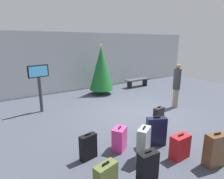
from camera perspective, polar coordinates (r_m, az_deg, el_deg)
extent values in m
plane|color=#424754|center=(7.50, 7.71, -6.90)|extent=(16.00, 16.00, 0.00)
cube|color=#B7BCC1|center=(10.99, -8.29, 8.33)|extent=(16.00, 0.20, 3.16)
cylinder|color=#4C3319|center=(10.01, -3.15, -0.61)|extent=(0.12, 0.12, 0.24)
cone|color=#196628|center=(9.77, -3.25, 6.34)|extent=(1.22, 1.22, 2.20)
sphere|color=#F2D84C|center=(9.68, -3.35, 13.15)|extent=(0.12, 0.12, 0.12)
sphere|color=blue|center=(9.79, -4.81, 6.88)|extent=(0.08, 0.08, 0.08)
sphere|color=red|center=(10.09, -4.58, 4.99)|extent=(0.08, 0.08, 0.08)
sphere|color=blue|center=(9.52, -3.80, 7.10)|extent=(0.08, 0.08, 0.08)
sphere|color=red|center=(9.59, -1.89, 6.21)|extent=(0.08, 0.08, 0.08)
cylinder|color=#333338|center=(7.86, -20.67, -1.46)|extent=(0.12, 0.12, 1.37)
cube|color=black|center=(7.67, -21.27, 5.14)|extent=(0.78, 0.23, 0.46)
cube|color=#4CB2F2|center=(7.63, -21.20, 5.10)|extent=(0.69, 0.15, 0.39)
cube|color=#4C5159|center=(11.60, 7.68, 3.02)|extent=(1.62, 0.44, 0.06)
cube|color=black|center=(11.27, 5.29, 1.51)|extent=(0.08, 0.35, 0.42)
cube|color=black|center=(12.05, 9.83, 2.20)|extent=(0.08, 0.35, 0.42)
cylinder|color=gray|center=(8.33, 18.50, -2.50)|extent=(0.22, 0.22, 0.79)
cylinder|color=#333338|center=(8.14, 18.95, 2.99)|extent=(0.37, 0.37, 0.84)
sphere|color=#8C6647|center=(8.06, 19.25, 6.58)|extent=(0.19, 0.19, 0.19)
cube|color=#B2191E|center=(4.93, 19.71, -15.87)|extent=(0.47, 0.25, 0.57)
cube|color=black|center=(4.79, 20.03, -12.70)|extent=(0.17, 0.03, 0.04)
cube|color=black|center=(4.12, 10.67, -21.59)|extent=(0.42, 0.25, 0.60)
cube|color=black|center=(3.94, 10.89, -17.82)|extent=(0.14, 0.04, 0.04)
cube|color=brown|center=(4.94, 28.53, -15.66)|extent=(0.51, 0.34, 0.75)
cube|color=black|center=(4.76, 29.10, -11.52)|extent=(0.16, 0.07, 0.04)
cube|color=#141938|center=(5.27, 13.10, -12.16)|extent=(0.55, 0.40, 0.77)
cube|color=black|center=(5.10, 13.36, -8.09)|extent=(0.18, 0.10, 0.04)
cube|color=#232326|center=(6.01, 13.74, -8.76)|extent=(0.38, 0.22, 0.77)
cube|color=black|center=(5.87, 13.97, -5.14)|extent=(0.13, 0.05, 0.04)
cube|color=#E5388C|center=(4.98, 2.26, -14.56)|extent=(0.48, 0.45, 0.58)
cube|color=black|center=(4.84, 2.30, -11.33)|extent=(0.13, 0.10, 0.04)
cube|color=black|center=(4.66, -7.14, -16.73)|extent=(0.43, 0.23, 0.61)
cube|color=black|center=(4.50, -7.27, -13.19)|extent=(0.15, 0.05, 0.04)
cube|color=#59602D|center=(3.75, -1.86, -25.35)|extent=(0.47, 0.29, 0.61)
cube|color=black|center=(3.55, -1.90, -21.34)|extent=(0.16, 0.06, 0.04)
cube|color=#9EA0A5|center=(4.61, 9.45, -15.87)|extent=(0.46, 0.39, 0.79)
cube|color=black|center=(4.41, 9.67, -11.20)|extent=(0.14, 0.10, 0.04)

